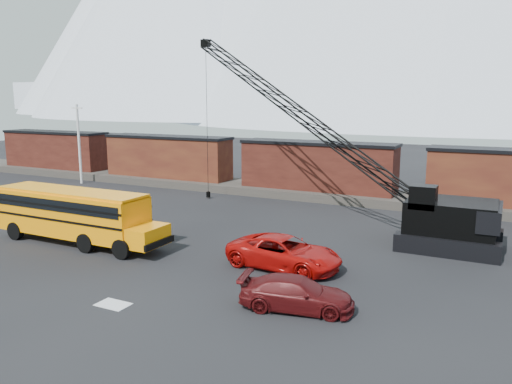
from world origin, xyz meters
TOP-DOWN VIEW (x-y plane):
  - ground at (0.00, 0.00)m, footprint 160.00×160.00m
  - gravel_berm at (0.00, 22.00)m, footprint 120.00×5.00m
  - boxcar_west_far at (-32.00, 22.00)m, footprint 13.70×3.10m
  - boxcar_west_near at (-16.00, 22.00)m, footprint 13.70×3.10m
  - boxcar_mid at (0.00, 22.00)m, footprint 13.70×3.10m
  - utility_pole at (-24.00, 18.00)m, footprint 1.40×0.24m
  - snow_patch at (0.50, -4.00)m, footprint 1.40×0.90m
  - school_bus at (-7.80, 2.00)m, footprint 11.65×2.65m
  - red_pickup at (5.02, 3.46)m, footprint 6.09×3.19m
  - maroon_suv at (7.50, -0.95)m, footprint 4.97×2.85m
  - crawler_crane at (1.23, 14.05)m, footprint 23.50×8.82m

SIDE VIEW (x-z plane):
  - ground at x=0.00m, z-range 0.00..0.00m
  - snow_patch at x=0.50m, z-range 0.00..0.02m
  - gravel_berm at x=0.00m, z-range 0.00..0.70m
  - maroon_suv at x=7.50m, z-range 0.00..1.35m
  - red_pickup at x=5.02m, z-range 0.00..1.64m
  - school_bus at x=-7.80m, z-range 0.20..3.39m
  - boxcar_west_far at x=-32.00m, z-range 0.68..4.85m
  - boxcar_west_near at x=-16.00m, z-range 0.68..4.85m
  - boxcar_mid at x=0.00m, z-range 0.68..4.85m
  - utility_pole at x=-24.00m, z-range 0.15..8.15m
  - crawler_crane at x=1.23m, z-range 0.85..14.32m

